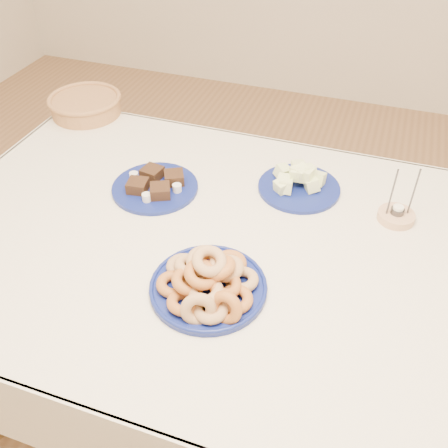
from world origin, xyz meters
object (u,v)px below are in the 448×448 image
Objects in this scene: melon_plate at (298,182)px; donut_platter at (208,282)px; dining_table at (230,269)px; wicker_basket at (85,104)px; candle_holder at (396,215)px; brownie_plate at (155,186)px.

donut_platter is at bearing -102.99° from melon_plate.
wicker_basket is at bearing 145.82° from dining_table.
donut_platter is 2.06× the size of candle_holder.
brownie_plate reaches higher than dining_table.
donut_platter is at bearing -133.34° from candle_holder.
donut_platter is 0.59m from candle_holder.
melon_plate is at bearing -13.81° from wicker_basket.
melon_plate is at bearing 19.47° from brownie_plate.
donut_platter is 0.45m from brownie_plate.
dining_table is 0.23m from donut_platter.
melon_plate is at bearing 67.65° from dining_table.
brownie_plate is 0.70m from candle_holder.
dining_table is 0.90m from wicker_basket.
dining_table is at bearing -149.99° from candle_holder.
wicker_basket is (-0.75, 0.69, 0.01)m from donut_platter.
candle_holder is (0.29, -0.05, -0.01)m from melon_plate.
donut_platter reaches higher than dining_table.
candle_holder is at bearing 46.66° from donut_platter.
melon_plate is at bearing 169.73° from candle_holder.
candle_holder reaches higher than dining_table.
brownie_plate is (-0.29, 0.15, 0.12)m from dining_table.
candle_holder is (0.41, 0.24, 0.12)m from dining_table.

